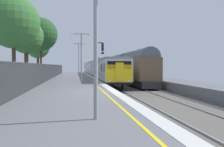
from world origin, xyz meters
TOP-DOWN VIEW (x-y plane):
  - ground at (2.64, 0.00)m, footprint 17.40×110.00m
  - commuter_train_at_platform at (2.10, 38.40)m, footprint 2.83×61.94m
  - freight_train_adjacent_track at (6.10, 23.46)m, footprint 2.60×27.32m
  - signal_gantry at (0.63, 15.07)m, footprint 1.10×0.24m
  - speed_limit_sign at (0.25, 12.36)m, footprint 0.59×0.08m
  - platform_lamp_near at (-1.58, -9.42)m, footprint 2.00×0.20m
  - platform_lamp_mid at (-1.58, 9.60)m, footprint 2.00×0.20m
  - platform_lamp_far at (-1.58, 28.61)m, footprint 2.00×0.20m
  - platform_back_fence at (-5.45, -0.00)m, footprint 0.07×99.00m
  - background_tree_left at (-7.31, 4.51)m, footprint 4.29×4.29m
  - background_tree_centre at (-7.26, 10.81)m, footprint 3.63×3.63m
  - background_tree_right at (-8.24, 26.47)m, footprint 3.93×4.04m
  - background_tree_back at (-6.99, 19.44)m, footprint 4.57×4.57m

SIDE VIEW (x-z plane):
  - ground at x=2.64m, z-range -1.21..0.00m
  - platform_back_fence at x=-5.45m, z-range 0.04..2.00m
  - commuter_train_at_platform at x=2.10m, z-range -0.64..3.17m
  - freight_train_adjacent_track at x=6.10m, z-range -0.77..4.06m
  - speed_limit_sign at x=0.25m, z-range 0.39..3.29m
  - signal_gantry at x=0.63m, z-range 0.60..5.31m
  - platform_lamp_near at x=-1.58m, z-range 0.49..5.44m
  - platform_lamp_mid at x=-1.58m, z-range 0.50..5.64m
  - platform_lamp_far at x=-1.58m, z-range 0.51..6.24m
  - background_tree_centre at x=-7.26m, z-range 1.41..8.06m
  - background_tree_right at x=-8.24m, z-range 1.33..8.26m
  - background_tree_left at x=-7.31m, z-range 1.44..8.89m
  - background_tree_back at x=-6.99m, z-range 1.75..10.12m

